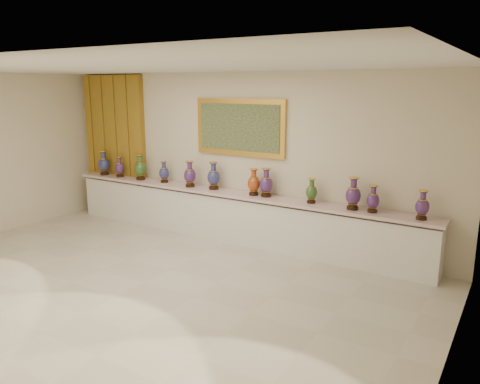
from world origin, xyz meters
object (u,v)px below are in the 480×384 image
object	(u,v)px
vase_2	(140,168)
vase_0	(104,164)
vase_1	(120,168)
counter	(231,217)

from	to	relation	value
vase_2	vase_0	bearing A→B (deg)	-179.04
vase_2	vase_1	bearing A→B (deg)	-178.78
vase_0	vase_1	bearing A→B (deg)	0.63
vase_1	vase_2	size ratio (longest dim) A/B	0.83
counter	vase_2	world-z (taller)	vase_2
counter	vase_1	distance (m)	2.80
vase_0	vase_1	xyz separation A→B (m)	(0.46, 0.00, -0.04)
vase_0	vase_2	bearing A→B (deg)	0.96
vase_0	vase_2	distance (m)	1.03
vase_1	vase_2	bearing A→B (deg)	1.22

